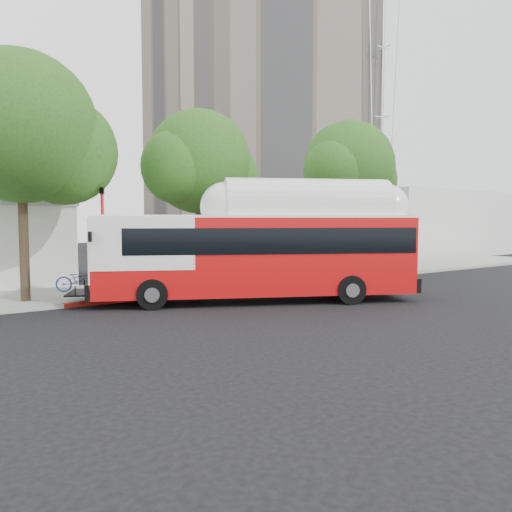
{
  "coord_description": "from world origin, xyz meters",
  "views": [
    {
      "loc": [
        -12.75,
        -15.46,
        3.28
      ],
      "look_at": [
        0.25,
        3.0,
        1.67
      ],
      "focal_mm": 35.0,
      "sensor_mm": 36.0,
      "label": 1
    }
  ],
  "objects": [
    {
      "name": "ground",
      "position": [
        0.0,
        0.0,
        0.0
      ],
      "size": [
        120.0,
        120.0,
        0.0
      ],
      "primitive_type": "plane",
      "color": "black",
      "rests_on": "ground"
    },
    {
      "name": "sidewalk",
      "position": [
        0.0,
        6.5,
        0.07
      ],
      "size": [
        60.0,
        5.0,
        0.15
      ],
      "primitive_type": "cube",
      "color": "gray",
      "rests_on": "ground"
    },
    {
      "name": "curb_strip",
      "position": [
        0.0,
        3.9,
        0.07
      ],
      "size": [
        60.0,
        0.3,
        0.15
      ],
      "primitive_type": "cube",
      "color": "gray",
      "rests_on": "ground"
    },
    {
      "name": "red_curb_segment",
      "position": [
        -3.0,
        3.9,
        0.08
      ],
      "size": [
        10.0,
        0.32,
        0.16
      ],
      "primitive_type": "cube",
      "color": "maroon",
      "rests_on": "ground"
    },
    {
      "name": "street_tree_left",
      "position": [
        -8.53,
        5.56,
        6.6
      ],
      "size": [
        6.67,
        5.8,
        9.74
      ],
      "color": "#2D2116",
      "rests_on": "ground"
    },
    {
      "name": "street_tree_mid",
      "position": [
        -0.59,
        6.06,
        5.91
      ],
      "size": [
        5.75,
        5.0,
        8.62
      ],
      "color": "#2D2116",
      "rests_on": "ground"
    },
    {
      "name": "street_tree_right",
      "position": [
        9.44,
        5.86,
        6.26
      ],
      "size": [
        6.21,
        5.4,
        9.18
      ],
      "color": "#2D2116",
      "rests_on": "ground"
    },
    {
      "name": "apartment_tower",
      "position": [
        18.0,
        28.0,
        17.62
      ],
      "size": [
        18.0,
        18.0,
        37.0
      ],
      "color": "tan",
      "rests_on": "ground"
    },
    {
      "name": "horizon_block",
      "position": [
        30.0,
        16.0,
        3.0
      ],
      "size": [
        20.0,
        12.0,
        6.0
      ],
      "primitive_type": "cube",
      "color": "silver",
      "rests_on": "ground"
    },
    {
      "name": "comms_tower",
      "position": [
        26.0,
        18.0,
        20.0
      ],
      "size": [
        2.8,
        2.8,
        40.0
      ],
      "primitive_type": null,
      "color": "silver",
      "rests_on": "ground"
    },
    {
      "name": "transit_bus",
      "position": [
        -1.12,
        0.86,
        1.87
      ],
      "size": [
        13.16,
        8.01,
        4.0
      ],
      "rotation": [
        0.0,
        0.0,
        -0.45
      ],
      "color": "#BA0C0D",
      "rests_on": "ground"
    },
    {
      "name": "signal_pole",
      "position": [
        -6.23,
        4.52,
        2.36
      ],
      "size": [
        0.13,
        0.44,
        4.6
      ],
      "color": "#B5131A",
      "rests_on": "ground"
    }
  ]
}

